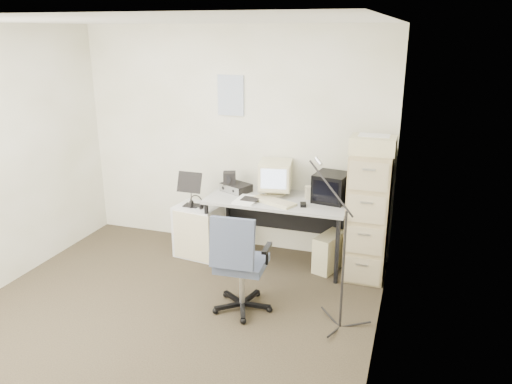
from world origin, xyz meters
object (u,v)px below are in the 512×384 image
(side_cart, at_px, (199,230))
(desk, at_px, (277,230))
(office_chair, at_px, (242,261))
(filing_cabinet, at_px, (368,215))

(side_cart, bearing_deg, desk, 14.38)
(office_chair, xyz_separation_m, side_cart, (-0.86, 0.94, -0.18))
(filing_cabinet, distance_m, side_cart, 1.88)
(filing_cabinet, height_order, side_cart, filing_cabinet)
(filing_cabinet, height_order, desk, filing_cabinet)
(office_chair, height_order, side_cart, office_chair)
(office_chair, bearing_deg, side_cart, 128.93)
(filing_cabinet, xyz_separation_m, office_chair, (-0.98, -1.08, -0.17))
(office_chair, distance_m, side_cart, 1.28)
(desk, xyz_separation_m, office_chair, (-0.03, -1.05, 0.11))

